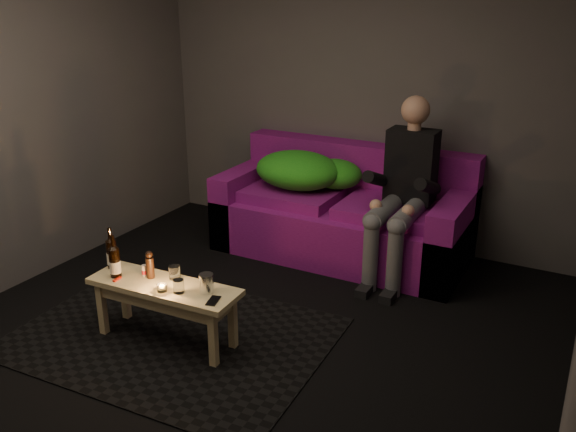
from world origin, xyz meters
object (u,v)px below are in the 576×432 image
(sofa, at_px, (344,216))
(coffee_table, at_px, (164,294))
(beer_bottle_a, at_px, (112,253))
(steel_cup, at_px, (206,283))
(beer_bottle_b, at_px, (115,261))
(person, at_px, (404,187))

(sofa, bearing_deg, coffee_table, -102.84)
(coffee_table, height_order, beer_bottle_a, beer_bottle_a)
(sofa, distance_m, steel_cup, 1.90)
(coffee_table, distance_m, beer_bottle_b, 0.40)
(coffee_table, relative_size, steel_cup, 8.46)
(steel_cup, bearing_deg, coffee_table, -172.36)
(person, height_order, beer_bottle_b, person)
(steel_cup, bearing_deg, sofa, 86.11)
(beer_bottle_a, bearing_deg, coffee_table, -4.33)
(person, bearing_deg, steel_cup, -112.32)
(person, xyz_separation_m, coffee_table, (-1.02, -1.76, -0.40))
(beer_bottle_a, height_order, steel_cup, beer_bottle_a)
(sofa, height_order, person, person)
(sofa, height_order, beer_bottle_b, sofa)
(sofa, bearing_deg, beer_bottle_b, -111.70)
(coffee_table, relative_size, beer_bottle_b, 3.56)
(sofa, relative_size, beer_bottle_a, 7.42)
(person, distance_m, beer_bottle_a, 2.28)
(beer_bottle_a, xyz_separation_m, steel_cup, (0.78, 0.01, -0.05))
(beer_bottle_a, distance_m, beer_bottle_b, 0.15)
(sofa, relative_size, coffee_table, 2.06)
(coffee_table, height_order, steel_cup, steel_cup)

